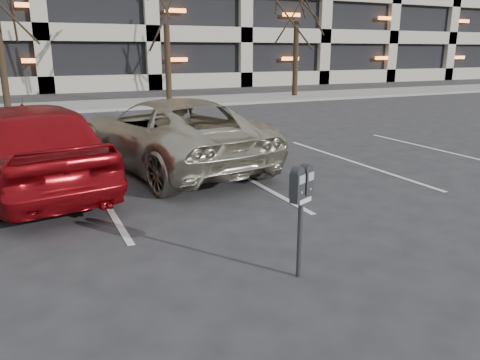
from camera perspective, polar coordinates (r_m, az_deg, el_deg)
name	(u,v)px	position (r m, az deg, el deg)	size (l,w,h in m)	color
ground	(222,222)	(6.91, -2.19, -5.16)	(140.00, 140.00, 0.00)	#28282B
sidewalk	(83,106)	(22.23, -18.62, 8.53)	(80.00, 4.00, 0.12)	gray
stall_lines	(99,192)	(8.68, -16.76, -1.43)	(16.90, 5.20, 0.00)	silver
parking_meter	(301,194)	(5.01, 7.49, -1.75)	(0.34, 0.24, 1.25)	black
suv_silver	(170,133)	(10.11, -8.48, 5.69)	(3.33, 5.69, 1.49)	#BBB59F
car_red	(30,146)	(9.01, -24.27, 3.85)	(1.96, 4.87, 1.66)	maroon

